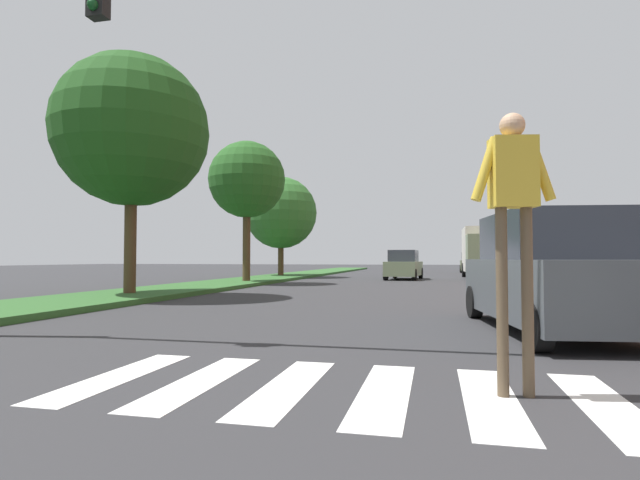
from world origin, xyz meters
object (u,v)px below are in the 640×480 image
(tree_far, at_px, (247,180))
(sedan_midblock, at_px, (404,266))
(suv_crossing, at_px, (552,275))
(tree_distant, at_px, (281,213))
(traffic_light_gantry, at_px, (100,37))
(sedan_distant, at_px, (471,263))
(truck_box_delivery, at_px, (484,251))
(tree_mid, at_px, (132,131))
(pedestrian_performer, at_px, (513,206))

(tree_far, bearing_deg, sedan_midblock, 44.40)
(suv_crossing, bearing_deg, tree_distant, 118.27)
(traffic_light_gantry, height_order, sedan_distant, traffic_light_gantry)
(traffic_light_gantry, relative_size, truck_box_delivery, 1.64)
(tree_mid, height_order, traffic_light_gantry, tree_mid)
(tree_mid, distance_m, tree_far, 8.52)
(traffic_light_gantry, xyz_separation_m, truck_box_delivery, (7.63, 25.18, -2.78))
(pedestrian_performer, relative_size, truck_box_delivery, 0.40)
(tree_mid, relative_size, traffic_light_gantry, 0.72)
(tree_mid, xyz_separation_m, tree_distant, (-0.40, 16.55, -1.05))
(tree_distant, relative_size, pedestrian_performer, 2.50)
(tree_distant, bearing_deg, sedan_distant, 47.75)
(tree_far, height_order, traffic_light_gantry, tree_far)
(tree_far, distance_m, sedan_distant, 25.10)
(traffic_light_gantry, bearing_deg, truck_box_delivery, 73.15)
(suv_crossing, bearing_deg, traffic_light_gantry, -157.80)
(tree_mid, relative_size, suv_crossing, 1.53)
(tree_mid, distance_m, sedan_distant, 32.96)
(pedestrian_performer, bearing_deg, sedan_midblock, 95.67)
(truck_box_delivery, bearing_deg, tree_mid, -123.94)
(tree_distant, relative_size, sedan_distant, 1.51)
(tree_far, xyz_separation_m, suv_crossing, (10.54, -13.13, -3.98))
(sedan_midblock, distance_m, truck_box_delivery, 5.38)
(suv_crossing, xyz_separation_m, sedan_distant, (1.14, 34.96, -0.14))
(tree_far, distance_m, truck_box_delivery, 15.25)
(tree_far, relative_size, tree_distant, 1.06)
(tree_far, distance_m, tree_distant, 8.13)
(tree_mid, height_order, pedestrian_performer, tree_mid)
(tree_distant, height_order, truck_box_delivery, tree_distant)
(suv_crossing, xyz_separation_m, truck_box_delivery, (1.04, 22.49, 0.70))
(suv_crossing, distance_m, sedan_distant, 34.98)
(tree_far, xyz_separation_m, pedestrian_performer, (9.33, -17.37, -3.25))
(tree_mid, height_order, sedan_midblock, tree_mid)
(sedan_midblock, distance_m, sedan_distant, 15.78)
(pedestrian_performer, xyz_separation_m, sedan_midblock, (-2.40, 24.15, -0.89))
(traffic_light_gantry, height_order, sedan_midblock, traffic_light_gantry)
(tree_mid, bearing_deg, sedan_distant, 68.21)
(traffic_light_gantry, distance_m, pedestrian_performer, 6.24)
(suv_crossing, bearing_deg, sedan_distant, 88.13)
(pedestrian_performer, distance_m, suv_crossing, 4.47)
(pedestrian_performer, bearing_deg, tree_far, 118.24)
(pedestrian_performer, distance_m, sedan_midblock, 24.29)
(tree_far, relative_size, truck_box_delivery, 1.07)
(truck_box_delivery, bearing_deg, sedan_midblock, -150.97)
(tree_far, bearing_deg, suv_crossing, -51.25)
(tree_mid, distance_m, suv_crossing, 12.64)
(traffic_light_gantry, xyz_separation_m, sedan_distant, (7.73, 37.65, -3.62))
(tree_distant, height_order, sedan_distant, tree_distant)
(tree_distant, xyz_separation_m, traffic_light_gantry, (4.79, -23.86, 0.31))
(pedestrian_performer, bearing_deg, suv_crossing, 74.10)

